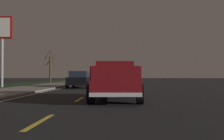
{
  "coord_description": "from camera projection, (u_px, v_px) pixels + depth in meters",
  "views": [
    {
      "loc": [
        -1.26,
        -2.12,
        1.2
      ],
      "look_at": [
        13.77,
        -1.52,
        1.47
      ],
      "focal_mm": 43.16,
      "sensor_mm": 36.0,
      "label": 1
    }
  ],
  "objects": [
    {
      "name": "ground",
      "position": [
        103.0,
        86.0,
        28.3
      ],
      "size": [
        144.0,
        144.0,
        0.0
      ],
      "primitive_type": "plane",
      "color": "black"
    },
    {
      "name": "sidewalk_shoulder",
      "position": [
        49.0,
        86.0,
        28.53
      ],
      "size": [
        108.0,
        4.0,
        0.12
      ],
      "primitive_type": "cube",
      "color": "gray",
      "rests_on": "ground"
    },
    {
      "name": "grass_verge",
      "position": [
        3.0,
        86.0,
        28.72
      ],
      "size": [
        108.0,
        6.0,
        0.01
      ],
      "primitive_type": "cube",
      "color": "#1E3819",
      "rests_on": "ground"
    },
    {
      "name": "lane_markings",
      "position": [
        82.0,
        85.0,
        31.0
      ],
      "size": [
        108.63,
        3.54,
        0.01
      ],
      "color": "yellow",
      "rests_on": "ground"
    },
    {
      "name": "pickup_truck",
      "position": [
        115.0,
        81.0,
        13.13
      ],
      "size": [
        5.5,
        2.42,
        1.87
      ],
      "color": "maroon",
      "rests_on": "ground"
    },
    {
      "name": "sedan_silver",
      "position": [
        94.0,
        78.0,
        35.88
      ],
      "size": [
        4.45,
        2.1,
        1.54
      ],
      "color": "#B2B5BA",
      "rests_on": "ground"
    },
    {
      "name": "sedan_black",
      "position": [
        80.0,
        79.0,
        24.94
      ],
      "size": [
        4.41,
        2.04,
        1.54
      ],
      "color": "black",
      "rests_on": "ground"
    },
    {
      "name": "sedan_green",
      "position": [
        122.0,
        78.0,
        41.81
      ],
      "size": [
        4.41,
        2.04,
        1.54
      ],
      "color": "#14592D",
      "rests_on": "ground"
    },
    {
      "name": "gas_price_sign",
      "position": [
        2.0,
        34.0,
        26.35
      ],
      "size": [
        0.27,
        1.9,
        6.95
      ],
      "color": "#99999E",
      "rests_on": "ground"
    },
    {
      "name": "bare_tree_far",
      "position": [
        50.0,
        68.0,
        40.96
      ],
      "size": [
        1.18,
        1.69,
        5.03
      ],
      "color": "#423323",
      "rests_on": "ground"
    }
  ]
}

